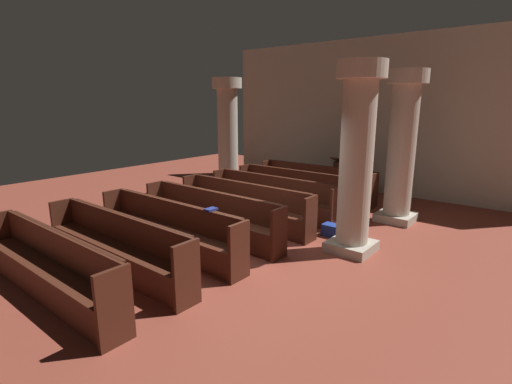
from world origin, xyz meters
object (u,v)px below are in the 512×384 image
object	(u,v)px
pew_row_3	(244,203)
pillar_far_side	(228,134)
pew_row_2	(272,195)
pew_row_4	(210,214)
pew_row_0	(316,181)
hymn_book	(211,209)
pew_row_6	(116,243)
pillar_aisle_rear	(356,157)
lectern	(339,178)
pew_row_5	(168,227)
pew_row_1	(295,187)
pillar_aisle_side	(402,145)
pew_row_7	(48,264)
kneeler_box_blue	(332,230)

from	to	relation	value
pew_row_3	pillar_far_side	xyz separation A→B (m)	(-2.48, 2.17, 1.25)
pew_row_2	pew_row_4	bearing A→B (deg)	-90.00
pew_row_0	pew_row_2	world-z (taller)	same
pew_row_4	hymn_book	bearing A→B (deg)	-43.03
pew_row_6	pillar_aisle_rear	world-z (taller)	pillar_aisle_rear
pew_row_3	pew_row_4	world-z (taller)	same
lectern	pew_row_5	bearing A→B (deg)	-91.92
pew_row_6	hymn_book	world-z (taller)	hymn_book
pew_row_0	pillar_far_side	size ratio (longest dim) A/B	1.04
pew_row_1	pillar_aisle_rear	size ratio (longest dim) A/B	1.04
pew_row_5	pew_row_6	world-z (taller)	same
pew_row_3	lectern	bearing A→B (deg)	87.12
pew_row_6	pillar_aisle_rear	distance (m)	4.27
pew_row_2	pew_row_5	size ratio (longest dim) A/B	1.00
pew_row_2	pew_row_6	size ratio (longest dim) A/B	1.00
pew_row_1	hymn_book	distance (m)	4.09
pillar_aisle_side	hymn_book	distance (m)	4.69
pew_row_0	pew_row_2	xyz separation A→B (m)	(0.00, -2.07, 0.00)
pew_row_3	pillar_far_side	bearing A→B (deg)	138.86
pew_row_4	pew_row_7	distance (m)	3.11
pew_row_3	pew_row_5	world-z (taller)	same
pillar_far_side	lectern	size ratio (longest dim) A/B	3.10
pew_row_5	pew_row_2	bearing A→B (deg)	90.00
pew_row_7	pillar_aisle_rear	distance (m)	5.09
pew_row_6	lectern	bearing A→B (deg)	88.35
pew_row_1	pew_row_7	bearing A→B (deg)	-90.00
pew_row_6	pew_row_3	bearing A→B (deg)	90.00
hymn_book	pew_row_7	bearing A→B (deg)	-111.97
pew_row_1	pillar_aisle_side	distance (m)	2.85
pew_row_3	pillar_aisle_rear	size ratio (longest dim) A/B	1.04
pillar_aisle_side	pillar_far_side	world-z (taller)	same
lectern	pew_row_1	bearing A→B (deg)	-95.77
pew_row_2	pew_row_3	size ratio (longest dim) A/B	1.00
pew_row_1	pillar_far_side	size ratio (longest dim) A/B	1.04
pew_row_1	pew_row_2	bearing A→B (deg)	-90.00
pew_row_4	hymn_book	size ratio (longest dim) A/B	16.82
pew_row_0	pew_row_3	distance (m)	3.11
pew_row_6	pillar_far_side	distance (m)	5.96
pew_row_3	hymn_book	bearing A→B (deg)	-64.23
pew_row_0	pillar_aisle_rear	world-z (taller)	pillar_aisle_rear
lectern	pew_row_4	bearing A→B (deg)	-92.31
pew_row_7	lectern	bearing A→B (deg)	88.56
lectern	kneeler_box_blue	size ratio (longest dim) A/B	2.77
pew_row_5	pillar_aisle_rear	distance (m)	3.56
pew_row_4	lectern	size ratio (longest dim) A/B	3.22
pew_row_2	hymn_book	distance (m)	3.10
pew_row_4	pillar_far_side	size ratio (longest dim) A/B	1.04
pillar_far_side	lectern	bearing A→B (deg)	36.13
pew_row_5	pew_row_3	bearing A→B (deg)	90.00
pillar_aisle_side	pew_row_6	bearing A→B (deg)	-114.53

